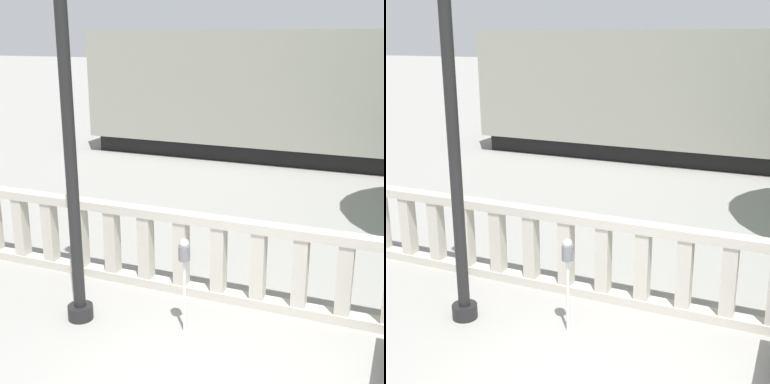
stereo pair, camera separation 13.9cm
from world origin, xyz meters
The scene contains 4 objects.
balustrade centered at (0.00, 2.45, 0.65)m, with size 12.05×0.24×1.30m.
lamppost centered at (-2.19, 1.14, 3.02)m, with size 0.35×0.35×5.98m.
parking_meter centered at (-0.71, 1.41, 1.04)m, with size 0.15×0.15×1.33m.
train_far centered at (-0.55, 28.71, 2.06)m, with size 25.01×2.85×4.54m.
Camera 2 is at (1.96, -4.40, 3.83)m, focal length 50.00 mm.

